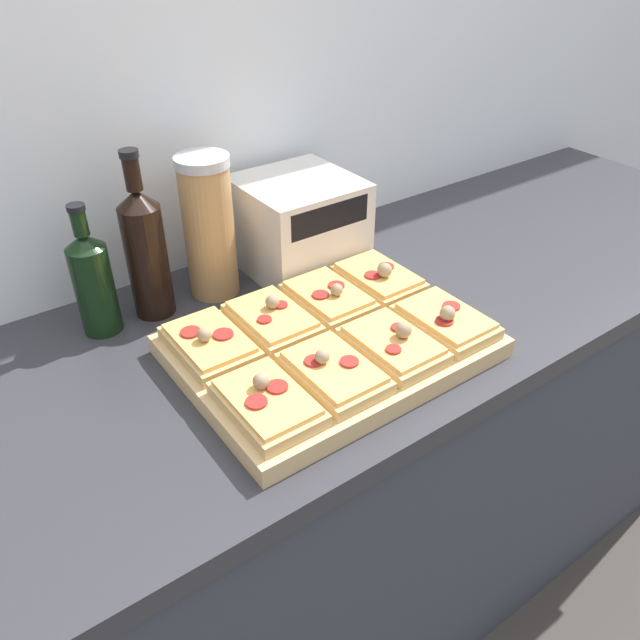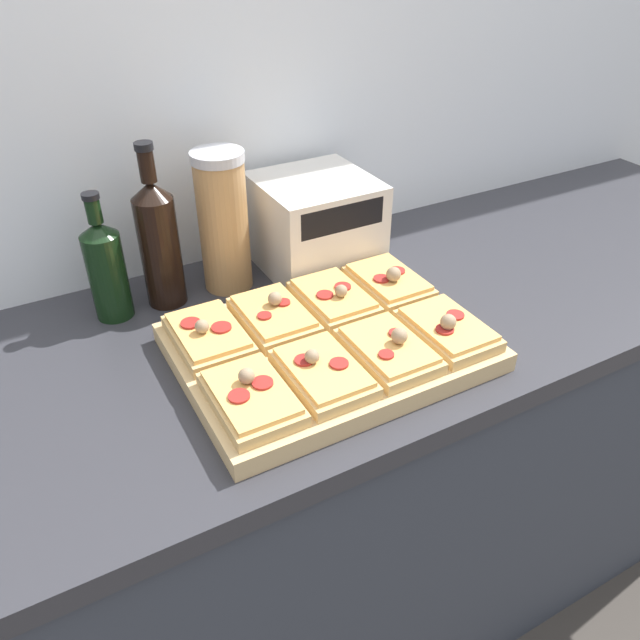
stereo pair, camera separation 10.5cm
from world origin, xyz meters
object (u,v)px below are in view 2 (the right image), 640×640
at_px(grain_jar_tall, 223,222).
at_px(toaster_oven, 316,224).
at_px(olive_oil_bottle, 106,268).
at_px(cutting_board, 329,347).
at_px(wine_bottle, 159,241).

height_order(grain_jar_tall, toaster_oven, grain_jar_tall).
relative_size(olive_oil_bottle, grain_jar_tall, 0.88).
height_order(cutting_board, toaster_oven, toaster_oven).
relative_size(wine_bottle, toaster_oven, 1.27).
relative_size(olive_oil_bottle, toaster_oven, 0.99).
bearing_deg(wine_bottle, olive_oil_bottle, 180.00).
distance_m(cutting_board, toaster_oven, 0.32).
bearing_deg(grain_jar_tall, cutting_board, -78.61).
bearing_deg(grain_jar_tall, toaster_oven, -4.22).
bearing_deg(olive_oil_bottle, toaster_oven, -1.93).
bearing_deg(olive_oil_bottle, wine_bottle, -0.00).
height_order(wine_bottle, toaster_oven, wine_bottle).
bearing_deg(wine_bottle, toaster_oven, -2.55).
xyz_separation_m(wine_bottle, grain_jar_tall, (0.13, 0.00, 0.01)).
bearing_deg(toaster_oven, olive_oil_bottle, 178.07).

